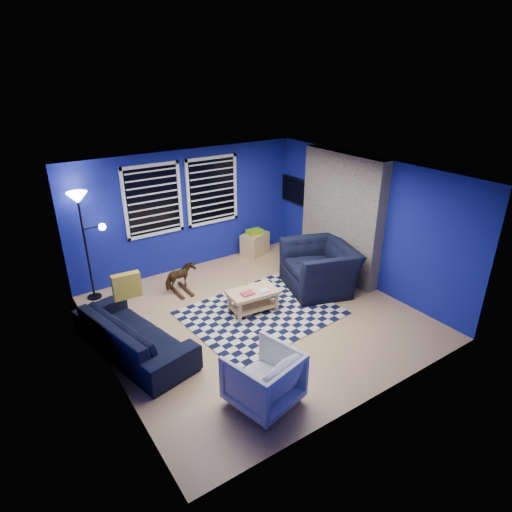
{
  "coord_description": "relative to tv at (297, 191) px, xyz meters",
  "views": [
    {
      "loc": [
        -3.54,
        -5.27,
        4.0
      ],
      "look_at": [
        0.2,
        0.3,
        0.99
      ],
      "focal_mm": 30.0,
      "sensor_mm": 36.0,
      "label": 1
    }
  ],
  "objects": [
    {
      "name": "floor",
      "position": [
        -2.45,
        -2.0,
        -1.4
      ],
      "size": [
        5.0,
        5.0,
        0.0
      ],
      "primitive_type": "plane",
      "color": "tan",
      "rests_on": "ground"
    },
    {
      "name": "ceiling",
      "position": [
        -2.45,
        -2.0,
        1.1
      ],
      "size": [
        5.0,
        5.0,
        0.0
      ],
      "primitive_type": "plane",
      "rotation": [
        3.14,
        0.0,
        0.0
      ],
      "color": "white",
      "rests_on": "wall_back"
    },
    {
      "name": "wall_back",
      "position": [
        -2.45,
        0.5,
        -0.15
      ],
      "size": [
        5.0,
        0.0,
        5.0
      ],
      "primitive_type": "plane",
      "rotation": [
        1.57,
        0.0,
        0.0
      ],
      "color": "navy",
      "rests_on": "floor"
    },
    {
      "name": "wall_left",
      "position": [
        -4.95,
        -2.0,
        -0.15
      ],
      "size": [
        0.0,
        5.0,
        5.0
      ],
      "primitive_type": "plane",
      "rotation": [
        1.57,
        0.0,
        1.57
      ],
      "color": "navy",
      "rests_on": "floor"
    },
    {
      "name": "wall_right",
      "position": [
        0.05,
        -2.0,
        -0.15
      ],
      "size": [
        0.0,
        5.0,
        5.0
      ],
      "primitive_type": "plane",
      "rotation": [
        1.57,
        0.0,
        -1.57
      ],
      "color": "navy",
      "rests_on": "floor"
    },
    {
      "name": "fireplace",
      "position": [
        -0.09,
        -1.5,
        -0.2
      ],
      "size": [
        0.65,
        2.0,
        2.5
      ],
      "color": "gray",
      "rests_on": "floor"
    },
    {
      "name": "window_left",
      "position": [
        -3.2,
        0.46,
        0.2
      ],
      "size": [
        1.17,
        0.06,
        1.42
      ],
      "color": "black",
      "rests_on": "wall_back"
    },
    {
      "name": "window_right",
      "position": [
        -1.9,
        0.46,
        0.2
      ],
      "size": [
        1.17,
        0.06,
        1.42
      ],
      "color": "black",
      "rests_on": "wall_back"
    },
    {
      "name": "tv",
      "position": [
        0.0,
        0.0,
        0.0
      ],
      "size": [
        0.07,
        1.0,
        0.58
      ],
      "color": "black",
      "rests_on": "wall_right"
    },
    {
      "name": "rug",
      "position": [
        -2.32,
        -1.96,
        -1.39
      ],
      "size": [
        2.65,
        2.19,
        0.02
      ],
      "primitive_type": "cube",
      "rotation": [
        0.0,
        0.0,
        0.08
      ],
      "color": "black",
      "rests_on": "floor"
    },
    {
      "name": "sofa",
      "position": [
        -4.53,
        -1.79,
        -1.08
      ],
      "size": [
        2.32,
        1.33,
        0.64
      ],
      "primitive_type": "imported",
      "rotation": [
        0.0,
        0.0,
        1.8
      ],
      "color": "black",
      "rests_on": "floor"
    },
    {
      "name": "armchair_big",
      "position": [
        -0.85,
        -1.81,
        -0.96
      ],
      "size": [
        1.65,
        1.54,
        0.88
      ],
      "primitive_type": "imported",
      "rotation": [
        0.0,
        0.0,
        -1.87
      ],
      "color": "black",
      "rests_on": "floor"
    },
    {
      "name": "armchair_bent",
      "position": [
        -3.52,
        -3.75,
        -1.02
      ],
      "size": [
        0.97,
        0.99,
        0.75
      ],
      "primitive_type": "imported",
      "rotation": [
        0.0,
        0.0,
        3.38
      ],
      "color": "gray",
      "rests_on": "floor"
    },
    {
      "name": "rocking_horse",
      "position": [
        -3.15,
        -0.46,
        -1.08
      ],
      "size": [
        0.4,
        0.64,
        0.5
      ],
      "primitive_type": "imported",
      "rotation": [
        0.0,
        0.0,
        1.8
      ],
      "color": "#462916",
      "rests_on": "floor"
    },
    {
      "name": "coffee_table",
      "position": [
        -2.4,
        -1.83,
        -1.1
      ],
      "size": [
        0.9,
        0.57,
        0.43
      ],
      "rotation": [
        0.0,
        0.0,
        -0.08
      ],
      "color": "tan",
      "rests_on": "rug"
    },
    {
      "name": "cabinet",
      "position": [
        -0.97,
        0.25,
        -1.14
      ],
      "size": [
        0.71,
        0.59,
        0.6
      ],
      "rotation": [
        0.0,
        0.0,
        0.34
      ],
      "color": "tan",
      "rests_on": "floor"
    },
    {
      "name": "floor_lamp",
      "position": [
        -4.57,
        0.25,
        0.27
      ],
      "size": [
        0.55,
        0.34,
        2.03
      ],
      "color": "black",
      "rests_on": "floor"
    },
    {
      "name": "throw_pillow",
      "position": [
        -4.38,
        -1.24,
        -0.56
      ],
      "size": [
        0.44,
        0.16,
        0.41
      ],
      "primitive_type": "cube",
      "rotation": [
        0.0,
        0.0,
        -0.08
      ],
      "color": "gold",
      "rests_on": "sofa"
    }
  ]
}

